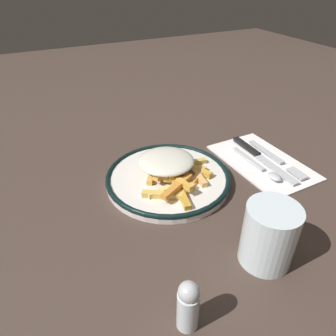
# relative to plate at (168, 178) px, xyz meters

# --- Properties ---
(ground_plane) EXTENTS (2.60, 2.60, 0.00)m
(ground_plane) POSITION_rel_plate_xyz_m (0.00, 0.00, -0.01)
(ground_plane) COLOR #41322B
(plate) EXTENTS (0.26, 0.26, 0.02)m
(plate) POSITION_rel_plate_xyz_m (0.00, 0.00, 0.00)
(plate) COLOR silver
(plate) RESTS_ON ground_plane
(fries_heap) EXTENTS (0.17, 0.19, 0.04)m
(fries_heap) POSITION_rel_plate_xyz_m (-0.01, 0.00, 0.03)
(fries_heap) COLOR #E8B151
(fries_heap) RESTS_ON plate
(napkin) EXTENTS (0.15, 0.24, 0.01)m
(napkin) POSITION_rel_plate_xyz_m (-0.23, 0.03, -0.01)
(napkin) COLOR white
(napkin) RESTS_ON ground_plane
(fork) EXTENTS (0.02, 0.18, 0.01)m
(fork) POSITION_rel_plate_xyz_m (-0.25, 0.04, 0.00)
(fork) COLOR silver
(fork) RESTS_ON napkin
(knife) EXTENTS (0.02, 0.21, 0.01)m
(knife) POSITION_rel_plate_xyz_m (-0.23, 0.01, 0.00)
(knife) COLOR black
(knife) RESTS_ON napkin
(spoon) EXTENTS (0.02, 0.15, 0.01)m
(spoon) POSITION_rel_plate_xyz_m (-0.20, 0.06, 0.00)
(spoon) COLOR silver
(spoon) RESTS_ON napkin
(water_glass) EXTENTS (0.08, 0.08, 0.10)m
(water_glass) POSITION_rel_plate_xyz_m (-0.05, 0.25, 0.04)
(water_glass) COLOR silver
(water_glass) RESTS_ON ground_plane
(salt_shaker) EXTENTS (0.03, 0.03, 0.08)m
(salt_shaker) POSITION_rel_plate_xyz_m (0.11, 0.29, 0.03)
(salt_shaker) COLOR silver
(salt_shaker) RESTS_ON ground_plane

